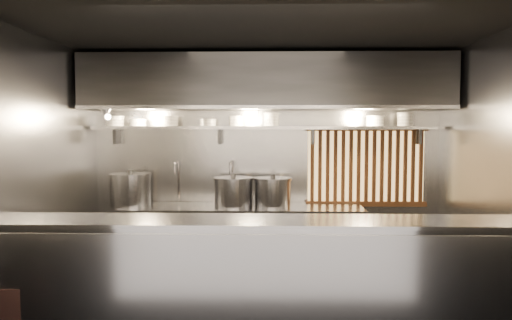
{
  "coord_description": "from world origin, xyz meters",
  "views": [
    {
      "loc": [
        0.04,
        -5.04,
        1.9
      ],
      "look_at": [
        -0.11,
        0.55,
        1.52
      ],
      "focal_mm": 35.0,
      "sensor_mm": 36.0,
      "label": 1
    }
  ],
  "objects_px": {
    "pendant_bulb": "(258,121)",
    "stock_pot_left": "(130,189)",
    "heat_lamp": "(106,112)",
    "stock_pot_mid": "(233,192)",
    "stock_pot_right": "(273,192)"
  },
  "relations": [
    {
      "from": "stock_pot_mid",
      "to": "stock_pot_right",
      "type": "bearing_deg",
      "value": 1.13
    },
    {
      "from": "pendant_bulb",
      "to": "stock_pot_mid",
      "type": "relative_size",
      "value": 0.31
    },
    {
      "from": "stock_pot_left",
      "to": "heat_lamp",
      "type": "bearing_deg",
      "value": -122.94
    },
    {
      "from": "stock_pot_left",
      "to": "stock_pot_mid",
      "type": "relative_size",
      "value": 1.19
    },
    {
      "from": "stock_pot_right",
      "to": "stock_pot_left",
      "type": "bearing_deg",
      "value": 178.97
    },
    {
      "from": "stock_pot_left",
      "to": "stock_pot_right",
      "type": "height_order",
      "value": "stock_pot_left"
    },
    {
      "from": "pendant_bulb",
      "to": "stock_pot_mid",
      "type": "bearing_deg",
      "value": -162.88
    },
    {
      "from": "heat_lamp",
      "to": "stock_pot_right",
      "type": "height_order",
      "value": "heat_lamp"
    },
    {
      "from": "stock_pot_left",
      "to": "stock_pot_mid",
      "type": "bearing_deg",
      "value": -1.85
    },
    {
      "from": "pendant_bulb",
      "to": "stock_pot_right",
      "type": "distance_m",
      "value": 0.9
    },
    {
      "from": "pendant_bulb",
      "to": "stock_pot_left",
      "type": "distance_m",
      "value": 1.82
    },
    {
      "from": "pendant_bulb",
      "to": "stock_pot_right",
      "type": "height_order",
      "value": "pendant_bulb"
    },
    {
      "from": "heat_lamp",
      "to": "stock_pot_mid",
      "type": "relative_size",
      "value": 0.59
    },
    {
      "from": "heat_lamp",
      "to": "stock_pot_mid",
      "type": "height_order",
      "value": "heat_lamp"
    },
    {
      "from": "stock_pot_right",
      "to": "heat_lamp",
      "type": "bearing_deg",
      "value": -172.39
    }
  ]
}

